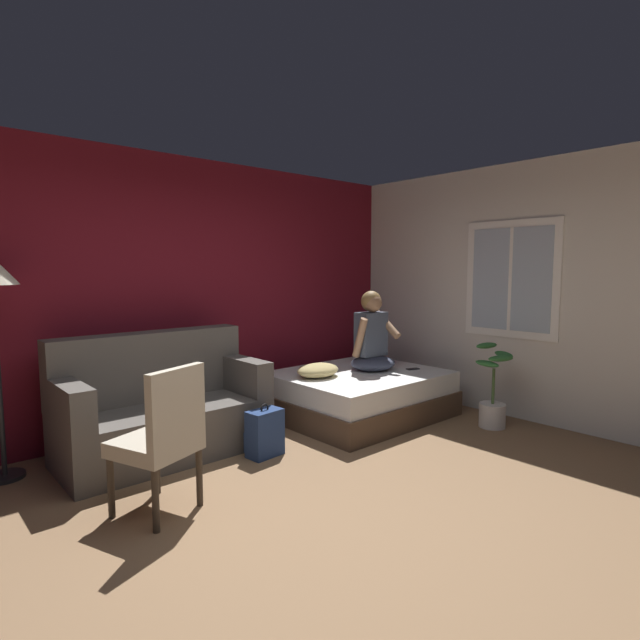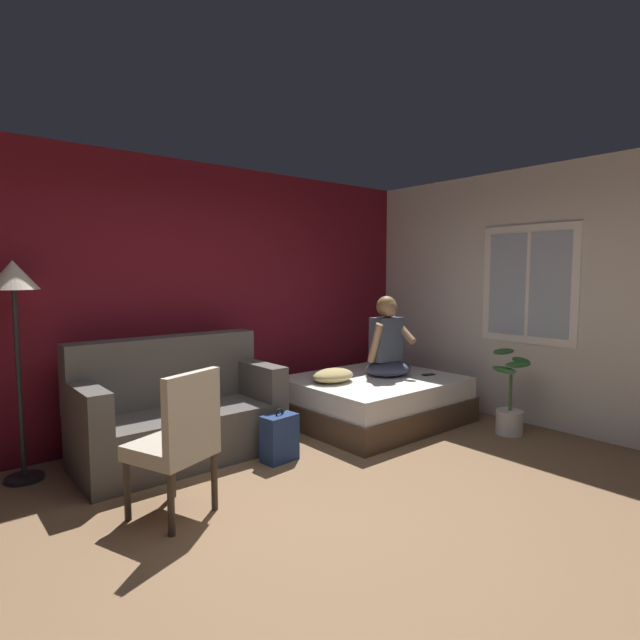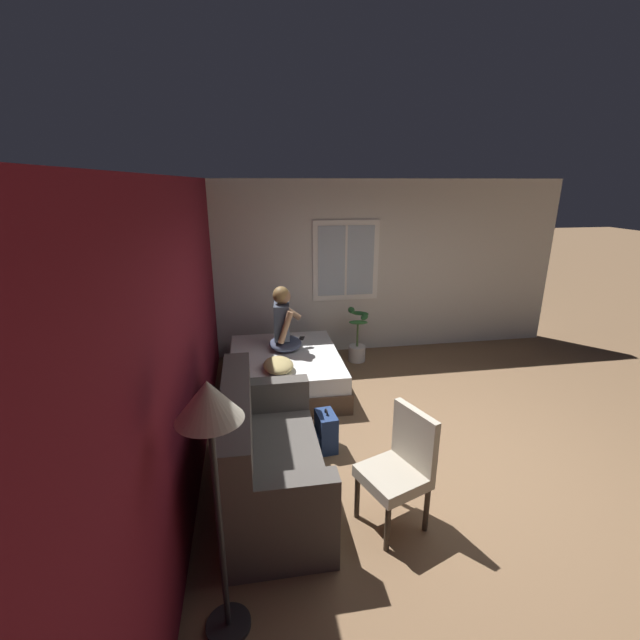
{
  "view_description": "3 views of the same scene",
  "coord_description": "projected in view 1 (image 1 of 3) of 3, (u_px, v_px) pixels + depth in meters",
  "views": [
    {
      "loc": [
        -1.95,
        -2.22,
        1.6
      ],
      "look_at": [
        0.98,
        1.09,
        1.14
      ],
      "focal_mm": 28.0,
      "sensor_mm": 36.0,
      "label": 1
    },
    {
      "loc": [
        -1.95,
        -2.22,
        1.6
      ],
      "look_at": [
        1.06,
        1.4,
        1.16
      ],
      "focal_mm": 28.0,
      "sensor_mm": 36.0,
      "label": 2
    },
    {
      "loc": [
        -3.35,
        1.88,
        2.66
      ],
      "look_at": [
        1.22,
        1.12,
        1.15
      ],
      "focal_mm": 24.0,
      "sensor_mm": 36.0,
      "label": 3
    }
  ],
  "objects": [
    {
      "name": "bed",
      "position": [
        359.0,
        394.0,
        5.43
      ],
      "size": [
        1.74,
        1.47,
        0.48
      ],
      "color": "#4C3828",
      "rests_on": "ground"
    },
    {
      "name": "throw_pillow",
      "position": [
        318.0,
        370.0,
        5.16
      ],
      "size": [
        0.5,
        0.39,
        0.14
      ],
      "primitive_type": "ellipsoid",
      "rotation": [
        0.0,
        0.0,
        0.06
      ],
      "color": "tan",
      "rests_on": "bed"
    },
    {
      "name": "cell_phone",
      "position": [
        413.0,
        369.0,
        5.55
      ],
      "size": [
        0.16,
        0.11,
        0.01
      ],
      "primitive_type": "cube",
      "rotation": [
        0.0,
        0.0,
        4.42
      ],
      "color": "black",
      "rests_on": "bed"
    },
    {
      "name": "person_seated",
      "position": [
        372.0,
        338.0,
        5.48
      ],
      "size": [
        0.56,
        0.49,
        0.88
      ],
      "color": "#383D51",
      "rests_on": "bed"
    },
    {
      "name": "wall_back_accent",
      "position": [
        148.0,
        294.0,
        4.84
      ],
      "size": [
        11.17,
        0.16,
        2.7
      ],
      "primitive_type": "cube",
      "color": "maroon",
      "rests_on": "ground"
    },
    {
      "name": "potted_plant",
      "position": [
        493.0,
        398.0,
        5.02
      ],
      "size": [
        0.39,
        0.37,
        0.85
      ],
      "color": "silver",
      "rests_on": "ground"
    },
    {
      "name": "wall_side_with_window",
      "position": [
        552.0,
        293.0,
        5.06
      ],
      "size": [
        0.19,
        6.25,
        2.7
      ],
      "color": "silver",
      "rests_on": "ground"
    },
    {
      "name": "side_chair",
      "position": [
        163.0,
        435.0,
        3.21
      ],
      "size": [
        0.59,
        0.59,
        0.98
      ],
      "color": "#382D23",
      "rests_on": "ground"
    },
    {
      "name": "backpack",
      "position": [
        264.0,
        434.0,
        4.26
      ],
      "size": [
        0.32,
        0.26,
        0.46
      ],
      "color": "navy",
      "rests_on": "ground"
    },
    {
      "name": "ground_plane",
      "position": [
        318.0,
        526.0,
        3.11
      ],
      "size": [
        40.0,
        40.0,
        0.0
      ],
      "primitive_type": "plane",
      "color": "brown"
    },
    {
      "name": "couch",
      "position": [
        162.0,
        409.0,
        4.3
      ],
      "size": [
        1.7,
        0.82,
        1.04
      ],
      "color": "#514C47",
      "rests_on": "ground"
    }
  ]
}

